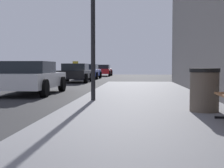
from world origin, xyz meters
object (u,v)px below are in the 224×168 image
at_px(car_blue, 88,71).
at_px(car_white, 31,77).
at_px(car_black, 76,73).
at_px(trash_bin, 204,90).
at_px(car_red, 103,70).

bearing_deg(car_blue, car_white, -89.96).
bearing_deg(car_black, trash_bin, -70.43).
distance_m(trash_bin, car_blue, 22.24).
distance_m(car_black, car_red, 14.99).
xyz_separation_m(trash_bin, car_white, (-5.50, 5.73, 0.05)).
xyz_separation_m(car_blue, car_red, (0.39, 8.85, -0.00)).
relative_size(car_black, car_red, 0.90).
distance_m(car_white, car_blue, 15.82).
bearing_deg(car_black, car_red, 88.62).
bearing_deg(car_red, trash_bin, -80.44).
bearing_deg(trash_bin, car_white, 133.80).
distance_m(car_white, car_black, 9.68).
bearing_deg(car_blue, trash_bin, -75.66).
xyz_separation_m(car_white, car_blue, (-0.01, 15.82, -0.00)).
relative_size(car_white, car_black, 1.05).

